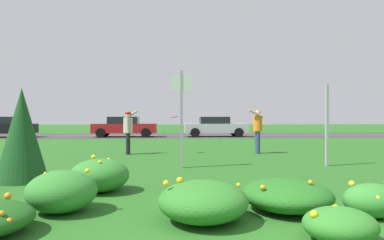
{
  "coord_description": "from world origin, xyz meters",
  "views": [
    {
      "loc": [
        -1.53,
        -2.56,
        1.34
      ],
      "look_at": [
        -0.77,
        10.54,
        1.27
      ],
      "focal_mm": 32.29,
      "sensor_mm": 36.0,
      "label": 1
    }
  ],
  "objects": [
    {
      "name": "ground_plane",
      "position": [
        0.0,
        12.16,
        0.0
      ],
      "size": [
        120.0,
        120.0,
        0.0
      ],
      "primitive_type": "plane",
      "color": "#26601E"
    },
    {
      "name": "highway_strip",
      "position": [
        0.0,
        24.32,
        0.0
      ],
      "size": [
        120.0,
        8.17,
        0.01
      ],
      "primitive_type": "cube",
      "color": "#38383A",
      "rests_on": "ground"
    },
    {
      "name": "highway_center_stripe",
      "position": [
        0.0,
        24.32,
        0.01
      ],
      "size": [
        120.0,
        0.16,
        0.0
      ],
      "primitive_type": "cube",
      "color": "yellow",
      "rests_on": "ground"
    },
    {
      "name": "daylily_clump_front_right",
      "position": [
        0.27,
        1.05,
        0.19
      ],
      "size": [
        0.79,
        0.74,
        0.38
      ],
      "color": "#2D7526",
      "rests_on": "ground"
    },
    {
      "name": "daylily_clump_mid_left",
      "position": [
        0.13,
        2.35,
        0.23
      ],
      "size": [
        1.29,
        1.39,
        0.48
      ],
      "color": "#23661E",
      "rests_on": "ground"
    },
    {
      "name": "daylily_clump_front_center",
      "position": [
        -3.1,
        2.44,
        0.3
      ],
      "size": [
        0.99,
        0.96,
        0.62
      ],
      "color": "#337F2D",
      "rests_on": "ground"
    },
    {
      "name": "daylily_clump_near_camera",
      "position": [
        -2.85,
        3.79,
        0.3
      ],
      "size": [
        1.07,
        1.05,
        0.66
      ],
      "color": "#337F2D",
      "rests_on": "ground"
    },
    {
      "name": "daylily_clump_mid_right",
      "position": [
        -1.13,
        1.9,
        0.26
      ],
      "size": [
        1.17,
        1.27,
        0.55
      ],
      "color": "#2D7526",
      "rests_on": "ground"
    },
    {
      "name": "daylily_clump_front_left",
      "position": [
        1.17,
        1.93,
        0.23
      ],
      "size": [
        0.79,
        0.64,
        0.5
      ],
      "color": "#337F2D",
      "rests_on": "ground"
    },
    {
      "name": "sign_post_near_path",
      "position": [
        -1.27,
        6.74,
        1.59
      ],
      "size": [
        0.56,
        0.1,
        2.63
      ],
      "color": "#93969B",
      "rests_on": "ground"
    },
    {
      "name": "sign_post_by_roadside",
      "position": [
        2.82,
        6.88,
        1.15
      ],
      "size": [
        0.07,
        0.1,
        2.3
      ],
      "color": "#93969B",
      "rests_on": "ground"
    },
    {
      "name": "evergreen_shrub_side",
      "position": [
        -4.71,
        4.93,
        0.99
      ],
      "size": [
        1.07,
        1.07,
        1.98
      ],
      "primitive_type": "cone",
      "color": "#19471E",
      "rests_on": "ground"
    },
    {
      "name": "person_thrower_red_cap_gray_shirt",
      "position": [
        -3.16,
        10.37,
        0.96
      ],
      "size": [
        0.5,
        0.49,
        1.65
      ],
      "color": "#B2B2B7",
      "rests_on": "ground"
    },
    {
      "name": "person_catcher_orange_shirt",
      "position": [
        1.73,
        10.4,
        0.99
      ],
      "size": [
        0.55,
        0.49,
        1.68
      ],
      "color": "orange",
      "rests_on": "ground"
    },
    {
      "name": "frisbee_red",
      "position": [
        -1.45,
        10.55,
        1.38
      ],
      "size": [
        0.27,
        0.27,
        0.08
      ],
      "color": "red"
    },
    {
      "name": "car_black_leftmost",
      "position": [
        -13.59,
        22.48,
        0.74
      ],
      "size": [
        4.5,
        2.0,
        1.45
      ],
      "color": "black",
      "rests_on": "ground"
    },
    {
      "name": "car_red_center_left",
      "position": [
        -4.93,
        22.48,
        0.74
      ],
      "size": [
        4.5,
        2.0,
        1.45
      ],
      "color": "maroon",
      "rests_on": "ground"
    },
    {
      "name": "car_silver_center_right",
      "position": [
        1.62,
        22.48,
        0.74
      ],
      "size": [
        4.5,
        2.0,
        1.45
      ],
      "color": "#B7BABF",
      "rests_on": "ground"
    }
  ]
}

